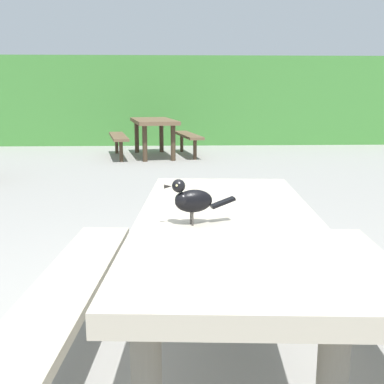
% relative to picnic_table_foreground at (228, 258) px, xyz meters
% --- Properties ---
extents(ground_plane, '(60.00, 60.00, 0.00)m').
position_rel_picnic_table_foreground_xyz_m(ground_plane, '(-0.32, 0.15, -0.56)').
color(ground_plane, gray).
extents(hedge_wall, '(28.00, 2.38, 2.12)m').
position_rel_picnic_table_foreground_xyz_m(hedge_wall, '(-0.32, 10.75, 0.50)').
color(hedge_wall, '#428438').
rests_on(hedge_wall, ground).
extents(picnic_table_foreground, '(1.79, 1.85, 0.74)m').
position_rel_picnic_table_foreground_xyz_m(picnic_table_foreground, '(0.00, 0.00, 0.00)').
color(picnic_table_foreground, '#B2A893').
rests_on(picnic_table_foreground, ground).
extents(bird_grackle, '(0.28, 0.11, 0.18)m').
position_rel_picnic_table_foreground_xyz_m(bird_grackle, '(-0.16, -0.12, 0.29)').
color(bird_grackle, black).
rests_on(bird_grackle, picnic_table_foreground).
extents(picnic_table_mid_right, '(1.96, 1.98, 0.74)m').
position_rel_picnic_table_foreground_xyz_m(picnic_table_mid_right, '(-0.60, 7.59, 0.00)').
color(picnic_table_mid_right, brown).
rests_on(picnic_table_mid_right, ground).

